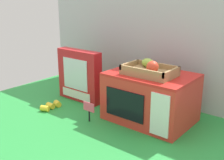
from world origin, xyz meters
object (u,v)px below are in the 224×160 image
Objects in this scene: toy_microwave at (150,97)px; price_sign at (89,109)px; cookie_set_box at (79,76)px; food_groups_crate at (150,70)px; loose_toy_banana at (51,106)px.

toy_microwave is 0.31m from price_sign.
toy_microwave is at bearing 2.83° from cookie_set_box.
price_sign is at bearing -36.59° from cookie_set_box.
cookie_set_box is at bearing -177.17° from toy_microwave.
food_groups_crate is 0.60m from loose_toy_banana.
cookie_set_box reaches higher than price_sign.
food_groups_crate reaches higher than price_sign.
food_groups_crate reaches higher than toy_microwave.
food_groups_crate is 0.49m from cookie_set_box.
price_sign is 0.75× the size of loose_toy_banana.
toy_microwave reaches higher than price_sign.
loose_toy_banana is at bearing -176.91° from price_sign.
price_sign is at bearing 3.09° from loose_toy_banana.
food_groups_crate is 0.35m from price_sign.
toy_microwave is 4.07× the size of price_sign.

